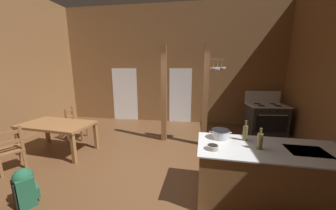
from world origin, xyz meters
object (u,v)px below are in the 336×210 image
at_px(dining_table, 57,127).
at_px(stove_range, 266,119).
at_px(mixing_bowl_on_counter, 213,147).
at_px(bottle_short_on_counter, 260,141).
at_px(ladderback_chair_near_window, 10,150).
at_px(ladderback_chair_by_post, 75,124).
at_px(bottle_tall_on_counter, 245,133).
at_px(kitchen_island, 268,175).
at_px(backpack, 25,186).
at_px(stockpot_on_counter, 220,134).

bearing_deg(dining_table, stove_range, 21.28).
distance_m(mixing_bowl_on_counter, bottle_short_on_counter, 0.70).
distance_m(ladderback_chair_near_window, bottle_short_on_counter, 4.66).
relative_size(ladderback_chair_by_post, bottle_tall_on_counter, 2.82).
distance_m(kitchen_island, ladderback_chair_by_post, 4.98).
bearing_deg(bottle_short_on_counter, mixing_bowl_on_counter, -170.35).
bearing_deg(backpack, ladderback_chair_near_window, 146.18).
height_order(ladderback_chair_near_window, ladderback_chair_by_post, same).
xyz_separation_m(dining_table, stockpot_on_counter, (3.78, -0.78, 0.33)).
distance_m(dining_table, mixing_bowl_on_counter, 3.83).
bearing_deg(kitchen_island, stockpot_on_counter, 158.76).
relative_size(kitchen_island, ladderback_chair_near_window, 2.31).
bearing_deg(ladderback_chair_by_post, mixing_bowl_on_counter, -28.72).
relative_size(dining_table, mixing_bowl_on_counter, 9.98).
xyz_separation_m(stockpot_on_counter, bottle_short_on_counter, (0.52, -0.33, 0.05)).
height_order(stove_range, dining_table, stove_range).
relative_size(dining_table, backpack, 2.99).
height_order(backpack, bottle_short_on_counter, bottle_short_on_counter).
height_order(stove_range, stockpot_on_counter, stove_range).
bearing_deg(kitchen_island, ladderback_chair_near_window, 178.38).
relative_size(kitchen_island, bottle_short_on_counter, 6.83).
bearing_deg(bottle_tall_on_counter, backpack, -165.49).
height_order(stove_range, mixing_bowl_on_counter, stove_range).
bearing_deg(stockpot_on_counter, bottle_short_on_counter, -32.93).
height_order(stove_range, ladderback_chair_near_window, stove_range).
bearing_deg(bottle_tall_on_counter, ladderback_chair_by_post, 159.23).
bearing_deg(ladderback_chair_near_window, ladderback_chair_by_post, 83.25).
bearing_deg(ladderback_chair_by_post, dining_table, -81.70).
xyz_separation_m(stove_range, stockpot_on_counter, (-1.82, -2.96, 0.50)).
relative_size(ladderback_chair_near_window, bottle_tall_on_counter, 2.82).
relative_size(kitchen_island, bottle_tall_on_counter, 6.51).
bearing_deg(bottle_tall_on_counter, stockpot_on_counter, 175.79).
xyz_separation_m(kitchen_island, bottle_tall_on_counter, (-0.32, 0.25, 0.59)).
distance_m(ladderback_chair_near_window, backpack, 1.37).
height_order(dining_table, stockpot_on_counter, stockpot_on_counter).
height_order(stove_range, ladderback_chair_by_post, stove_range).
height_order(ladderback_chair_by_post, backpack, ladderback_chair_by_post).
xyz_separation_m(stockpot_on_counter, bottle_tall_on_counter, (0.39, -0.03, 0.06)).
bearing_deg(mixing_bowl_on_counter, dining_table, 161.25).
height_order(kitchen_island, mixing_bowl_on_counter, mixing_bowl_on_counter).
relative_size(ladderback_chair_near_window, bottle_short_on_counter, 2.95).
relative_size(kitchen_island, ladderback_chair_by_post, 2.31).
xyz_separation_m(backpack, bottle_short_on_counter, (3.49, 0.57, 0.72)).
bearing_deg(stockpot_on_counter, mixing_bowl_on_counter, -110.06).
xyz_separation_m(kitchen_island, stockpot_on_counter, (-0.71, 0.28, 0.53)).
xyz_separation_m(stove_range, mixing_bowl_on_counter, (-1.98, -3.41, 0.46)).
relative_size(stockpot_on_counter, bottle_short_on_counter, 1.13).
bearing_deg(backpack, stockpot_on_counter, 16.82).
bearing_deg(stockpot_on_counter, backpack, -163.18).
xyz_separation_m(dining_table, ladderback_chair_near_window, (-0.33, -0.92, -0.20)).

